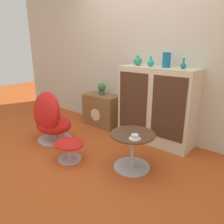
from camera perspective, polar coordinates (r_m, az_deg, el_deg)
ground_plane at (r=2.94m, az=-7.07°, el=-12.43°), size 12.00×12.00×0.00m
wall_back at (r=3.61m, az=8.27°, el=14.80°), size 6.40×0.06×2.60m
sideboard at (r=3.31m, az=11.54°, el=1.59°), size 1.13×0.44×1.14m
tv_console at (r=4.03m, az=-2.53°, el=0.55°), size 0.68×0.38×0.57m
egg_chair at (r=3.46m, az=-15.85°, el=-1.72°), size 0.61×0.56×0.80m
ottoman at (r=2.90m, az=-11.15°, el=-8.66°), size 0.41×0.35×0.27m
coffee_table at (r=2.67m, az=5.30°, el=-9.59°), size 0.53×0.53×0.45m
vase_leftmost at (r=3.38m, az=6.74°, el=13.10°), size 0.13×0.13×0.14m
vase_inner_left at (r=3.27m, az=10.05°, el=12.57°), size 0.10×0.10×0.14m
vase_inner_right at (r=3.15m, az=14.04°, el=13.05°), size 0.11×0.11×0.20m
vase_rightmost at (r=3.06m, az=18.14°, el=11.48°), size 0.08×0.08×0.14m
potted_plant at (r=3.93m, az=-2.72°, el=6.24°), size 0.14×0.14×0.22m
teacup at (r=2.44m, az=5.99°, el=-6.53°), size 0.13×0.13×0.05m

